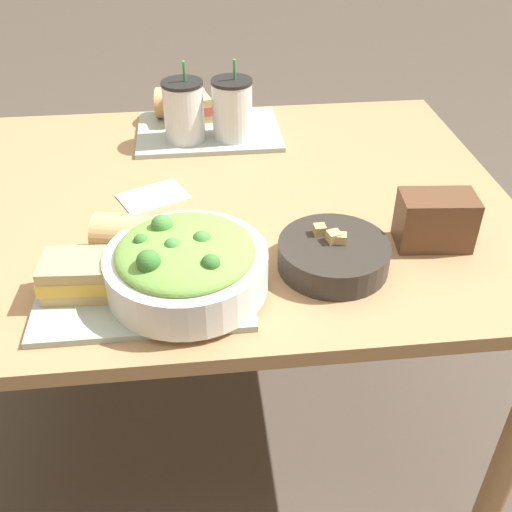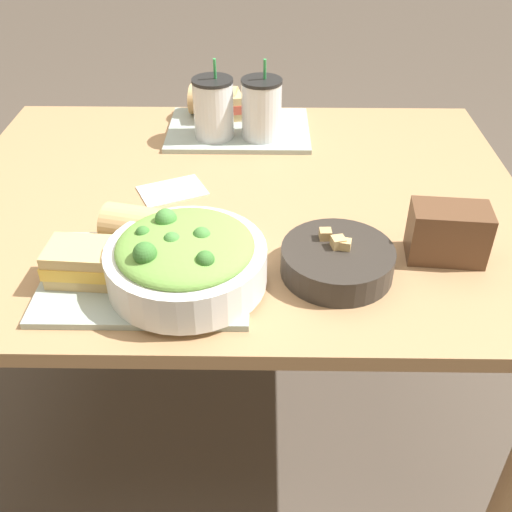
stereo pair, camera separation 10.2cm
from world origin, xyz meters
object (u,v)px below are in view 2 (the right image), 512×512
(baguette_near, at_px, (149,229))
(drink_cup_dark, at_px, (214,110))
(salad_bowl, at_px, (186,258))
(napkin_folded, at_px, (172,191))
(sandwich_far, at_px, (219,106))
(baguette_far, at_px, (215,100))
(chip_bag, at_px, (448,233))
(sandwich_near, at_px, (86,262))
(drink_cup_red, at_px, (261,110))
(soup_bowl, at_px, (337,260))

(baguette_near, distance_m, drink_cup_dark, 0.50)
(salad_bowl, bearing_deg, napkin_folded, 101.95)
(baguette_near, distance_m, sandwich_far, 0.62)
(baguette_far, bearing_deg, sandwich_far, -139.62)
(drink_cup_dark, xyz_separation_m, chip_bag, (0.46, -0.50, -0.03))
(chip_bag, height_order, napkin_folded, chip_bag)
(sandwich_near, bearing_deg, drink_cup_red, 66.64)
(sandwich_near, distance_m, baguette_far, 0.74)
(salad_bowl, bearing_deg, soup_bowl, 9.46)
(baguette_far, distance_m, drink_cup_dark, 0.14)
(sandwich_far, xyz_separation_m, drink_cup_dark, (-0.00, -0.12, 0.04))
(drink_cup_dark, height_order, chip_bag, drink_cup_dark)
(drink_cup_dark, bearing_deg, soup_bowl, -64.78)
(soup_bowl, distance_m, napkin_folded, 0.44)
(drink_cup_dark, distance_m, chip_bag, 0.68)
(sandwich_far, bearing_deg, drink_cup_dark, -105.43)
(salad_bowl, height_order, sandwich_far, salad_bowl)
(drink_cup_red, relative_size, chip_bag, 1.35)
(sandwich_far, bearing_deg, chip_bag, -66.58)
(salad_bowl, relative_size, drink_cup_dark, 1.39)
(baguette_near, height_order, drink_cup_dark, drink_cup_dark)
(sandwich_far, height_order, napkin_folded, sandwich_far)
(sandwich_near, bearing_deg, drink_cup_dark, 76.61)
(salad_bowl, relative_size, baguette_far, 2.01)
(soup_bowl, relative_size, sandwich_near, 1.44)
(baguette_near, height_order, chip_bag, chip_bag)
(sandwich_near, distance_m, sandwich_far, 0.73)
(baguette_near, height_order, baguette_far, same)
(soup_bowl, xyz_separation_m, sandwich_far, (-0.25, 0.67, 0.02))
(soup_bowl, relative_size, baguette_near, 1.12)
(sandwich_far, bearing_deg, drink_cup_red, -59.76)
(baguette_far, bearing_deg, soup_bowl, -151.22)
(soup_bowl, height_order, baguette_near, baguette_near)
(baguette_near, bearing_deg, salad_bowl, -129.33)
(baguette_far, bearing_deg, baguette_near, -179.34)
(salad_bowl, height_order, chip_bag, salad_bowl)
(drink_cup_dark, relative_size, napkin_folded, 1.18)
(salad_bowl, distance_m, chip_bag, 0.48)
(salad_bowl, distance_m, sandwich_far, 0.71)
(baguette_far, distance_m, napkin_folded, 0.41)
(salad_bowl, height_order, sandwich_near, salad_bowl)
(baguette_near, xyz_separation_m, baguette_far, (0.08, 0.63, 0.00))
(soup_bowl, height_order, drink_cup_dark, drink_cup_dark)
(salad_bowl, height_order, baguette_far, salad_bowl)
(baguette_near, height_order, napkin_folded, baguette_near)
(salad_bowl, height_order, soup_bowl, salad_bowl)
(drink_cup_dark, distance_m, drink_cup_red, 0.12)
(sandwich_far, xyz_separation_m, baguette_far, (-0.01, 0.02, 0.01))
(sandwich_near, height_order, chip_bag, chip_bag)
(salad_bowl, bearing_deg, drink_cup_red, 78.16)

